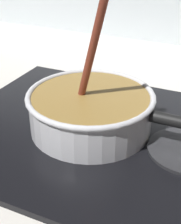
{
  "coord_description": "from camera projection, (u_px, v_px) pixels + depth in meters",
  "views": [
    {
      "loc": [
        0.32,
        -0.37,
        0.37
      ],
      "look_at": [
        0.08,
        0.14,
        0.05
      ],
      "focal_mm": 52.63,
      "sensor_mm": 36.0,
      "label": 1
    }
  ],
  "objects": [
    {
      "name": "hob_plate",
      "position": [
        90.0,
        130.0,
        0.66
      ],
      "size": [
        0.56,
        0.48,
        0.01
      ],
      "primitive_type": "cube",
      "color": "black",
      "rests_on": "ground"
    },
    {
      "name": "cooking_pan",
      "position": [
        91.0,
        110.0,
        0.64
      ],
      "size": [
        0.4,
        0.25,
        0.28
      ],
      "color": "silver",
      "rests_on": "hob_plate"
    },
    {
      "name": "burner_ring",
      "position": [
        91.0,
        126.0,
        0.66
      ],
      "size": [
        0.2,
        0.2,
        0.01
      ],
      "primitive_type": "torus",
      "color": "#592D0C",
      "rests_on": "hob_plate"
    },
    {
      "name": "ground",
      "position": [
        17.0,
        170.0,
        0.6
      ],
      "size": [
        2.4,
        1.6,
        0.04
      ],
      "primitive_type": "cube",
      "color": "beige"
    }
  ]
}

